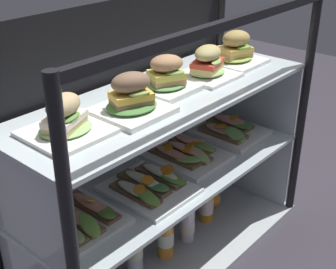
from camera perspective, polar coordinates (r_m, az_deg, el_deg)
name	(u,v)px	position (r m, az deg, el deg)	size (l,w,h in m)	color
ground_plane	(168,259)	(1.93, 0.00, -14.92)	(6.00, 6.00, 0.02)	#332E37
case_base_deck	(168,254)	(1.92, 0.00, -14.29)	(1.21, 0.46, 0.04)	#B7BEC0
case_frame	(142,129)	(1.70, -3.16, 0.73)	(1.21, 0.46, 0.98)	black
riser_lower_tier	(168,215)	(1.80, 0.00, -9.72)	(1.14, 0.39, 0.34)	silver
shelf_lower_glass	(168,174)	(1.70, 0.00, -4.87)	(1.16, 0.41, 0.01)	silver
riser_upper_tier	(168,136)	(1.62, 0.00, -0.22)	(1.14, 0.39, 0.29)	silver
shelf_upper_glass	(168,95)	(1.56, 0.00, 4.85)	(1.16, 0.41, 0.01)	silver
plated_roll_sandwich_far_right	(65,121)	(1.29, -12.42, 1.65)	(0.21, 0.21, 0.12)	white
plated_roll_sandwich_center	(131,99)	(1.39, -4.46, 4.27)	(0.20, 0.20, 0.13)	white
plated_roll_sandwich_mid_left	(167,78)	(1.55, -0.17, 6.92)	(0.18, 0.18, 0.12)	white
plated_roll_sandwich_near_right_corner	(208,65)	(1.69, 4.83, 8.41)	(0.19, 0.19, 0.12)	white
plated_roll_sandwich_right_of_center	(236,51)	(1.86, 8.20, 10.00)	(0.20, 0.20, 0.13)	white
open_sandwich_tray_near_right_corner	(76,219)	(1.46, -11.13, -10.02)	(0.24, 0.29, 0.06)	white
open_sandwich_tray_far_right	(149,186)	(1.59, -2.27, -6.24)	(0.24, 0.29, 0.06)	white
open_sandwich_tray_far_left	(187,153)	(1.78, 2.27, -2.31)	(0.24, 0.29, 0.07)	white
open_sandwich_tray_center	(228,129)	(1.98, 7.34, 0.62)	(0.24, 0.29, 0.06)	white
juice_bottle_front_fourth	(134,250)	(1.76, -4.11, -13.79)	(0.06, 0.06, 0.23)	silver
juice_bottle_front_middle	(166,234)	(1.82, -0.30, -12.01)	(0.06, 0.06, 0.24)	orange
juice_bottle_tucked_behind	(187,223)	(1.91, 2.36, -10.68)	(0.06, 0.06, 0.20)	white
juice_bottle_front_right_end	(207,201)	(2.02, 4.71, -8.10)	(0.06, 0.06, 0.23)	orange
orange_fruit_beside_bottles	(212,199)	(2.13, 5.35, -7.78)	(0.08, 0.08, 0.08)	orange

